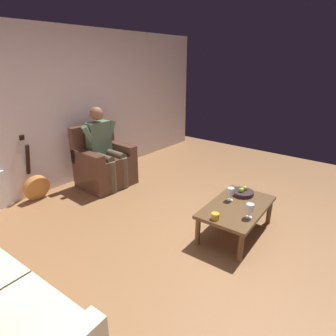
% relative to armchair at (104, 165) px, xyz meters
% --- Properties ---
extents(ground_plane, '(7.38, 7.38, 0.00)m').
position_rel_armchair_xyz_m(ground_plane, '(0.14, 2.23, -0.35)').
color(ground_plane, brown).
extents(wall_back, '(6.55, 0.06, 2.52)m').
position_rel_armchair_xyz_m(wall_back, '(0.14, -0.58, 0.91)').
color(wall_back, silver).
rests_on(wall_back, ground).
extents(armchair, '(0.84, 0.74, 1.01)m').
position_rel_armchair_xyz_m(armchair, '(0.00, 0.00, 0.00)').
color(armchair, '#4F3024').
rests_on(armchair, ground).
extents(person_seated, '(0.65, 0.62, 1.32)m').
position_rel_armchair_xyz_m(person_seated, '(0.00, 0.04, 0.36)').
color(person_seated, '#546C54').
rests_on(person_seated, ground).
extents(coffee_table, '(1.07, 0.66, 0.38)m').
position_rel_armchair_xyz_m(coffee_table, '(-0.04, 2.42, -0.02)').
color(coffee_table, brown).
rests_on(coffee_table, ground).
extents(guitar, '(0.39, 0.32, 1.00)m').
position_rel_armchair_xyz_m(guitar, '(1.02, -0.38, -0.13)').
color(guitar, '#BB7537').
rests_on(guitar, ground).
extents(wine_glass_near, '(0.09, 0.09, 0.17)m').
position_rel_armchair_xyz_m(wine_glass_near, '(0.14, 2.64, 0.15)').
color(wine_glass_near, silver).
rests_on(wine_glass_near, coffee_table).
extents(wine_glass_far, '(0.08, 0.08, 0.17)m').
position_rel_armchair_xyz_m(wine_glass_far, '(-0.11, 2.29, 0.14)').
color(wine_glass_far, silver).
rests_on(wine_glass_far, coffee_table).
extents(fruit_bowl, '(0.28, 0.28, 0.11)m').
position_rel_armchair_xyz_m(fruit_bowl, '(-0.35, 2.34, 0.06)').
color(fruit_bowl, '#2F1E20').
rests_on(fruit_bowl, coffee_table).
extents(candle_jar, '(0.09, 0.09, 0.07)m').
position_rel_armchair_xyz_m(candle_jar, '(0.40, 2.36, 0.07)').
color(candle_jar, gold).
rests_on(candle_jar, coffee_table).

